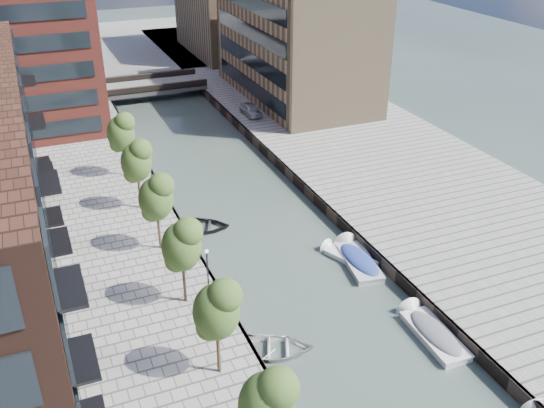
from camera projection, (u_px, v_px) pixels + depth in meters
water at (234, 195)px, 54.87m from camera, size 300.00×300.00×0.00m
quay_right at (386, 163)px, 60.07m from camera, size 20.00×140.00×1.00m
quay_wall_left at (167, 202)px, 52.57m from camera, size 0.25×140.00×1.00m
quay_wall_right at (295, 179)px, 56.71m from camera, size 0.25×140.00×1.00m
far_closure at (118, 47)px, 103.74m from camera, size 80.00×40.00×1.00m
tan_block_near at (295, 41)px, 74.60m from camera, size 12.00×25.00×14.00m
tan_block_far at (227, 0)px, 95.41m from camera, size 12.00×20.00×16.00m
bridge at (154, 86)px, 80.42m from camera, size 13.00×6.00×1.30m
tree_1 at (267, 402)px, 25.80m from camera, size 2.50×2.50×5.95m
tree_2 at (216, 308)px, 31.52m from camera, size 2.50×2.50×5.95m
tree_3 at (181, 243)px, 37.25m from camera, size 2.50×2.50×5.95m
tree_4 at (156, 196)px, 42.98m from camera, size 2.50×2.50×5.95m
tree_5 at (136, 160)px, 48.71m from camera, size 2.50×2.50×5.95m
tree_6 at (121, 131)px, 54.44m from camera, size 2.50×2.50×5.95m
lamp_1 at (208, 272)px, 37.71m from camera, size 0.24×0.24×4.12m
lamp_2 at (151, 173)px, 50.80m from camera, size 0.24×0.24×4.12m
sloop_3 at (274, 352)px, 36.34m from camera, size 5.89×5.11×1.02m
sloop_4 at (199, 229)px, 49.37m from camera, size 6.13×5.33×1.06m
motorboat_2 at (344, 256)px, 45.64m from camera, size 3.18×4.70×1.49m
motorboat_3 at (357, 259)px, 45.05m from camera, size 2.88×5.98×1.91m
motorboat_4 at (430, 331)px, 37.71m from camera, size 2.18×5.70×1.87m
car at (251, 110)px, 70.84m from camera, size 1.76×4.10×1.38m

